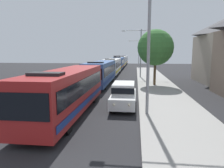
% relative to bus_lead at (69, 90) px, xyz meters
% --- Properties ---
extents(bus_lead, '(2.58, 11.68, 3.21)m').
position_rel_bus_lead_xyz_m(bus_lead, '(0.00, 0.00, 0.00)').
color(bus_lead, maroon).
rests_on(bus_lead, ground_plane).
extents(bus_second_in_line, '(2.58, 11.87, 3.21)m').
position_rel_bus_lead_xyz_m(bus_second_in_line, '(0.00, 13.25, 0.00)').
color(bus_second_in_line, '#284C8C').
rests_on(bus_second_in_line, ground_plane).
extents(bus_middle, '(2.58, 12.37, 3.21)m').
position_rel_bus_lead_xyz_m(bus_middle, '(0.00, 26.79, 0.00)').
color(bus_middle, silver).
rests_on(bus_middle, ground_plane).
extents(bus_fourth_in_line, '(2.58, 11.71, 3.21)m').
position_rel_bus_lead_xyz_m(bus_fourth_in_line, '(0.00, 40.40, 0.00)').
color(bus_fourth_in_line, '#284C8C').
rests_on(bus_fourth_in_line, ground_plane).
extents(bus_rear, '(2.58, 12.04, 3.21)m').
position_rel_bus_lead_xyz_m(bus_rear, '(0.00, 53.20, 0.00)').
color(bus_rear, silver).
rests_on(bus_rear, ground_plane).
extents(bus_tail_end, '(2.58, 11.21, 3.21)m').
position_rel_bus_lead_xyz_m(bus_tail_end, '(-0.00, 66.13, -0.00)').
color(bus_tail_end, silver).
rests_on(bus_tail_end, ground_plane).
extents(white_suv, '(1.86, 4.93, 1.90)m').
position_rel_bus_lead_xyz_m(white_suv, '(3.70, 2.17, -0.66)').
color(white_suv, white).
rests_on(white_suv, ground_plane).
extents(box_truck_oncoming, '(2.35, 8.32, 3.15)m').
position_rel_bus_lead_xyz_m(box_truck_oncoming, '(-3.30, 72.71, 0.02)').
color(box_truck_oncoming, '#B7B7BC').
rests_on(box_truck_oncoming, ground_plane).
extents(streetlamp_near, '(6.20, 0.28, 8.12)m').
position_rel_bus_lead_xyz_m(streetlamp_near, '(5.40, 0.01, 3.46)').
color(streetlamp_near, gray).
rests_on(streetlamp_near, sidewalk).
extents(streetlamp_mid, '(6.43, 0.28, 8.01)m').
position_rel_bus_lead_xyz_m(streetlamp_mid, '(5.40, 21.87, 3.42)').
color(streetlamp_mid, gray).
rests_on(streetlamp_mid, sidewalk).
extents(streetlamp_far, '(5.79, 0.28, 7.59)m').
position_rel_bus_lead_xyz_m(streetlamp_far, '(5.40, 43.73, 3.15)').
color(streetlamp_far, gray).
rests_on(streetlamp_far, sidewalk).
extents(roadside_tree, '(4.51, 4.51, 7.00)m').
position_rel_bus_lead_xyz_m(roadside_tree, '(7.03, 13.05, 3.19)').
color(roadside_tree, '#4C3823').
rests_on(roadside_tree, sidewalk).
extents(house_distant_gabled, '(6.49, 9.68, 9.01)m').
position_rel_bus_lead_xyz_m(house_distant_gabled, '(16.82, 16.94, 2.90)').
color(house_distant_gabled, gray).
rests_on(house_distant_gabled, ground_plane).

